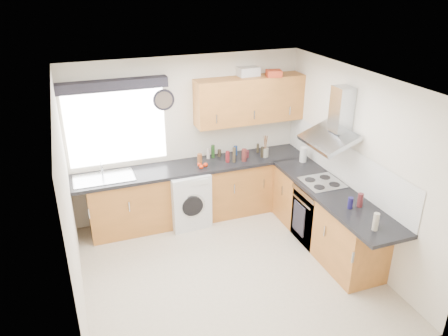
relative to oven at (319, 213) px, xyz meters
name	(u,v)px	position (x,y,z in m)	size (l,w,h in m)	color
ground_plane	(228,272)	(-1.50, -0.30, -0.42)	(3.60, 3.60, 0.00)	beige
ceiling	(229,83)	(-1.50, -0.30, 2.08)	(3.60, 3.60, 0.02)	white
wall_back	(188,138)	(-1.50, 1.50, 0.82)	(3.60, 0.02, 2.50)	silver
wall_front	(305,279)	(-1.50, -2.10, 0.82)	(3.60, 0.02, 2.50)	silver
wall_left	(70,214)	(-3.30, -0.30, 0.82)	(0.02, 3.60, 2.50)	silver
wall_right	(356,166)	(0.30, -0.30, 0.82)	(0.02, 3.60, 2.50)	silver
window	(117,127)	(-2.55, 1.49, 1.12)	(1.40, 0.02, 1.10)	silver
window_blind	(113,85)	(-2.55, 1.40, 1.76)	(1.50, 0.18, 0.14)	black
splashback	(342,162)	(0.29, 0.00, 0.75)	(0.01, 3.00, 0.54)	white
base_cab_back	(188,194)	(-1.60, 1.21, 0.01)	(3.00, 0.58, 0.86)	#9A5D26
base_cab_corner	(281,179)	(0.00, 1.20, 0.01)	(0.60, 0.60, 0.86)	#9A5D26
base_cab_right	(325,218)	(0.01, -0.15, 0.01)	(0.58, 2.10, 0.86)	#9A5D26
worktop_back	(194,167)	(-1.50, 1.20, 0.46)	(3.60, 0.62, 0.05)	black
worktop_right	(334,194)	(0.00, -0.30, 0.46)	(0.62, 2.42, 0.05)	black
sink	(104,176)	(-2.83, 1.20, 0.52)	(0.84, 0.46, 0.10)	#ACB3BB
oven	(319,213)	(0.00, 0.00, 0.00)	(0.56, 0.58, 0.85)	black
hob_plate	(322,183)	(0.00, 0.00, 0.49)	(0.52, 0.52, 0.01)	#ACB3BB
extractor_hood	(335,123)	(0.10, 0.00, 1.34)	(0.52, 0.78, 0.66)	#ACB3BB
upper_cabinets	(250,100)	(-0.55, 1.32, 1.38)	(1.70, 0.35, 0.70)	#9A5D26
washing_machine	(187,197)	(-1.65, 1.10, 0.01)	(0.59, 0.57, 0.87)	silver
wall_clock	(164,100)	(-1.84, 1.48, 1.46)	(0.32, 0.32, 0.04)	black
casserole	(248,71)	(-0.55, 1.42, 1.79)	(0.32, 0.23, 0.13)	silver
storage_box	(274,73)	(-0.21, 1.22, 1.77)	(0.22, 0.18, 0.10)	#A93319
utensil_pot	(265,152)	(-0.35, 1.12, 0.56)	(0.10, 0.10, 0.15)	slate
kitchen_roll	(303,155)	(0.12, 0.75, 0.60)	(0.11, 0.11, 0.23)	silver
tomato_cluster	(202,165)	(-1.40, 1.08, 0.52)	(0.15, 0.15, 0.07)	red
jar_0	(244,155)	(-0.73, 1.08, 0.58)	(0.08, 0.08, 0.20)	#56211E
jar_1	(262,152)	(-0.40, 1.12, 0.57)	(0.06, 0.06, 0.17)	black
jar_2	(208,153)	(-1.21, 1.36, 0.57)	(0.05, 0.05, 0.17)	#BBAC9F
jar_3	(234,155)	(-0.89, 1.09, 0.60)	(0.05, 0.05, 0.24)	#372D1E
jar_4	(227,155)	(-0.93, 1.28, 0.54)	(0.04, 0.04, 0.11)	black
jar_5	(219,153)	(-1.02, 1.38, 0.54)	(0.06, 0.06, 0.11)	#33291C
jar_6	(200,160)	(-1.42, 1.15, 0.58)	(0.07, 0.07, 0.19)	brown
jar_7	(228,157)	(-0.98, 1.13, 0.57)	(0.06, 0.06, 0.18)	maroon
jar_8	(247,154)	(-0.63, 1.20, 0.54)	(0.07, 0.07, 0.11)	#531D23
jar_9	(236,151)	(-0.76, 1.36, 0.56)	(0.06, 0.06, 0.15)	navy
jar_10	(258,148)	(-0.38, 1.33, 0.56)	(0.04, 0.04, 0.15)	#3B3121
jar_11	(213,151)	(-1.13, 1.37, 0.59)	(0.06, 0.06, 0.21)	#1E4217
bottle_0	(376,222)	(-0.08, -1.24, 0.59)	(0.07, 0.07, 0.21)	#A59E8D
bottle_1	(376,221)	(-0.04, -1.19, 0.57)	(0.06, 0.06, 0.16)	olive
bottle_2	(350,203)	(-0.06, -0.73, 0.56)	(0.06, 0.06, 0.15)	#181547
bottle_3	(360,200)	(0.08, -0.73, 0.57)	(0.07, 0.07, 0.18)	#561E22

